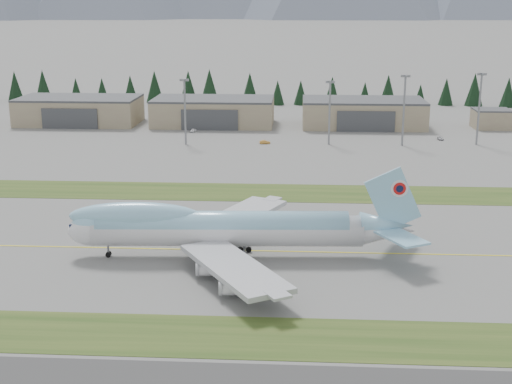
# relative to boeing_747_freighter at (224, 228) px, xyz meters

# --- Properties ---
(ground) EXTENTS (7000.00, 7000.00, 0.00)m
(ground) POSITION_rel_boeing_747_freighter_xyz_m (-5.10, 3.88, -6.00)
(ground) COLOR slate
(ground) RESTS_ON ground
(grass_strip_near) EXTENTS (400.00, 14.00, 0.08)m
(grass_strip_near) POSITION_rel_boeing_747_freighter_xyz_m (-5.10, -34.12, -6.00)
(grass_strip_near) COLOR #284518
(grass_strip_near) RESTS_ON ground
(grass_strip_far) EXTENTS (400.00, 18.00, 0.08)m
(grass_strip_far) POSITION_rel_boeing_747_freighter_xyz_m (-5.10, 48.88, -6.00)
(grass_strip_far) COLOR #284518
(grass_strip_far) RESTS_ON ground
(taxiway_line_main) EXTENTS (400.00, 0.40, 0.02)m
(taxiway_line_main) POSITION_rel_boeing_747_freighter_xyz_m (-5.10, 3.88, -6.00)
(taxiway_line_main) COLOR yellow
(taxiway_line_main) RESTS_ON ground
(boeing_747_freighter) EXTENTS (68.85, 59.56, 18.19)m
(boeing_747_freighter) POSITION_rel_boeing_747_freighter_xyz_m (0.00, 0.00, 0.00)
(boeing_747_freighter) COLOR silver
(boeing_747_freighter) RESTS_ON ground
(hangar_left) EXTENTS (48.00, 26.60, 10.80)m
(hangar_left) POSITION_rel_boeing_747_freighter_xyz_m (-75.10, 153.78, -0.61)
(hangar_left) COLOR gray
(hangar_left) RESTS_ON ground
(hangar_center) EXTENTS (48.00, 26.60, 10.80)m
(hangar_center) POSITION_rel_boeing_747_freighter_xyz_m (-20.10, 153.78, -0.61)
(hangar_center) COLOR gray
(hangar_center) RESTS_ON ground
(hangar_right) EXTENTS (48.00, 26.60, 10.80)m
(hangar_right) POSITION_rel_boeing_747_freighter_xyz_m (39.90, 153.78, -0.61)
(hangar_right) COLOR gray
(hangar_right) RESTS_ON ground
(control_shed) EXTENTS (14.00, 12.00, 7.60)m
(control_shed) POSITION_rel_boeing_747_freighter_xyz_m (89.90, 151.88, -2.20)
(control_shed) COLOR gray
(control_shed) RESTS_ON ground
(floodlight_masts) EXTENTS (104.56, 8.31, 24.80)m
(floodlight_masts) POSITION_rel_boeing_747_freighter_xyz_m (32.37, 115.12, 10.34)
(floodlight_masts) COLOR gray
(floodlight_masts) RESTS_ON ground
(service_vehicle_a) EXTENTS (2.35, 3.95, 1.26)m
(service_vehicle_a) POSITION_rel_boeing_747_freighter_xyz_m (-25.95, 136.40, -6.00)
(service_vehicle_a) COLOR white
(service_vehicle_a) RESTS_ON ground
(service_vehicle_b) EXTENTS (3.93, 1.94, 1.24)m
(service_vehicle_b) POSITION_rel_boeing_747_freighter_xyz_m (2.52, 114.97, -6.00)
(service_vehicle_b) COLOR #C98932
(service_vehicle_b) RESTS_ON ground
(service_vehicle_c) EXTENTS (2.08, 4.06, 1.13)m
(service_vehicle_c) POSITION_rel_boeing_747_freighter_xyz_m (65.43, 125.85, -6.00)
(service_vehicle_c) COLOR #ACADB1
(service_vehicle_c) RESTS_ON ground
(conifer_belt) EXTENTS (277.84, 15.61, 16.94)m
(conifer_belt) POSITION_rel_boeing_747_freighter_xyz_m (-10.58, 216.19, 1.37)
(conifer_belt) COLOR black
(conifer_belt) RESTS_ON ground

